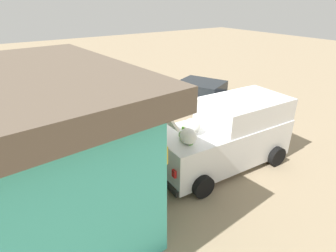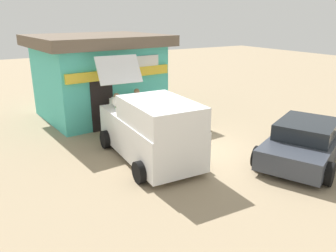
{
  "view_description": "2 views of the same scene",
  "coord_description": "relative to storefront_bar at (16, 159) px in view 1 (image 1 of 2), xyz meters",
  "views": [
    {
      "loc": [
        -6.54,
        5.83,
        4.74
      ],
      "look_at": [
        0.31,
        1.23,
        0.82
      ],
      "focal_mm": 29.12,
      "sensor_mm": 36.0,
      "label": 1
    },
    {
      "loc": [
        -6.01,
        -8.3,
        4.31
      ],
      "look_at": [
        -0.59,
        0.67,
        0.84
      ],
      "focal_mm": 35.88,
      "sensor_mm": 36.0,
      "label": 2
    }
  ],
  "objects": [
    {
      "name": "vendor_standing",
      "position": [
        0.57,
        -2.59,
        -0.89
      ],
      "size": [
        0.48,
        0.48,
        1.62
      ],
      "color": "#726047",
      "rests_on": "ground_plane"
    },
    {
      "name": "paint_bucket",
      "position": [
        1.63,
        -3.08,
        -1.65
      ],
      "size": [
        0.32,
        0.32,
        0.34
      ],
      "primitive_type": "cylinder",
      "color": "#BF3F33",
      "rests_on": "ground_plane"
    },
    {
      "name": "parked_sedan",
      "position": [
        3.7,
        -7.96,
        -1.23
      ],
      "size": [
        4.49,
        3.38,
        1.24
      ],
      "color": "#383D47",
      "rests_on": "ground_plane"
    },
    {
      "name": "ground_plane",
      "position": [
        1.05,
        -5.77,
        -1.82
      ],
      "size": [
        60.0,
        60.0,
        0.0
      ],
      "primitive_type": "plane",
      "color": "#9E896B"
    },
    {
      "name": "customer_bending",
      "position": [
        -0.51,
        -2.75,
        -0.89
      ],
      "size": [
        0.73,
        0.67,
        1.55
      ],
      "color": "#726047",
      "rests_on": "ground_plane"
    },
    {
      "name": "delivery_van",
      "position": [
        -0.4,
        -5.49,
        -0.83
      ],
      "size": [
        2.27,
        4.87,
        2.94
      ],
      "color": "white",
      "rests_on": "ground_plane"
    },
    {
      "name": "storefront_bar",
      "position": [
        0.0,
        0.0,
        0.0
      ],
      "size": [
        5.67,
        5.09,
        3.52
      ],
      "color": "#4CC6B7",
      "rests_on": "ground_plane"
    },
    {
      "name": "unloaded_banana_pile",
      "position": [
        -0.25,
        -1.95,
        -1.59
      ],
      "size": [
        0.95,
        0.97,
        0.49
      ],
      "color": "silver",
      "rests_on": "ground_plane"
    }
  ]
}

